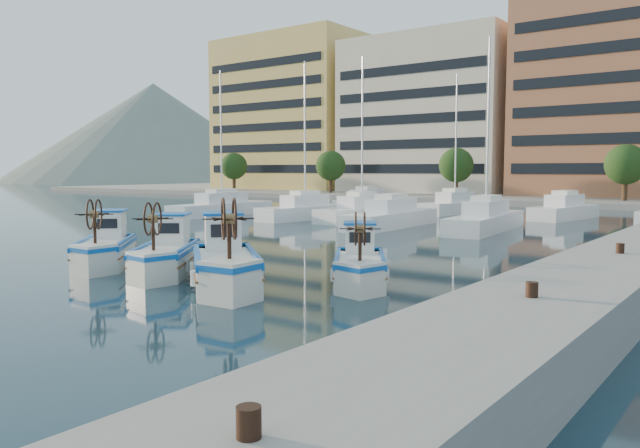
{
  "coord_description": "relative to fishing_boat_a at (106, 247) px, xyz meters",
  "views": [
    {
      "loc": [
        16.88,
        -14.08,
        3.68
      ],
      "look_at": [
        1.9,
        5.9,
        1.5
      ],
      "focal_mm": 35.0,
      "sensor_mm": 36.0,
      "label": 1
    }
  ],
  "objects": [
    {
      "name": "ground",
      "position": [
        3.9,
        0.04,
        -0.73
      ],
      "size": [
        300.0,
        300.0,
        0.0
      ],
      "primitive_type": "plane",
      "color": "#1A3346",
      "rests_on": "ground"
    },
    {
      "name": "quay",
      "position": [
        16.9,
        8.04,
        -0.13
      ],
      "size": [
        3.0,
        60.0,
        1.2
      ],
      "primitive_type": "cube",
      "color": "gray",
      "rests_on": "ground"
    },
    {
      "name": "hill_west",
      "position": [
        -136.1,
        110.04,
        -0.73
      ],
      "size": [
        180.0,
        180.0,
        60.0
      ],
      "primitive_type": "cone",
      "color": "slate",
      "rests_on": "ground"
    },
    {
      "name": "yacht_marina",
      "position": [
        0.8,
        27.52,
        -0.21
      ],
      "size": [
        40.32,
        23.72,
        11.5
      ],
      "color": "white",
      "rests_on": "ground"
    },
    {
      "name": "fishing_boat_a",
      "position": [
        0.0,
        0.0,
        0.0
      ],
      "size": [
        4.09,
        4.11,
        2.66
      ],
      "rotation": [
        0.0,
        0.0,
        0.78
      ],
      "color": "silver",
      "rests_on": "ground"
    },
    {
      "name": "fishing_boat_b",
      "position": [
        3.35,
        0.18,
        -0.0
      ],
      "size": [
        3.83,
        4.26,
        2.65
      ],
      "rotation": [
        0.0,
        0.0,
        0.65
      ],
      "color": "silver",
      "rests_on": "ground"
    },
    {
      "name": "fishing_boat_c",
      "position": [
        6.8,
        -0.35,
        0.07
      ],
      "size": [
        4.6,
        4.35,
        2.91
      ],
      "rotation": [
        0.0,
        0.0,
        0.86
      ],
      "color": "silver",
      "rests_on": "ground"
    },
    {
      "name": "fishing_boat_d",
      "position": [
        9.85,
        2.69,
        -0.06
      ],
      "size": [
        3.39,
        4.0,
        2.45
      ],
      "rotation": [
        0.0,
        0.0,
        0.58
      ],
      "color": "silver",
      "rests_on": "ground"
    }
  ]
}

